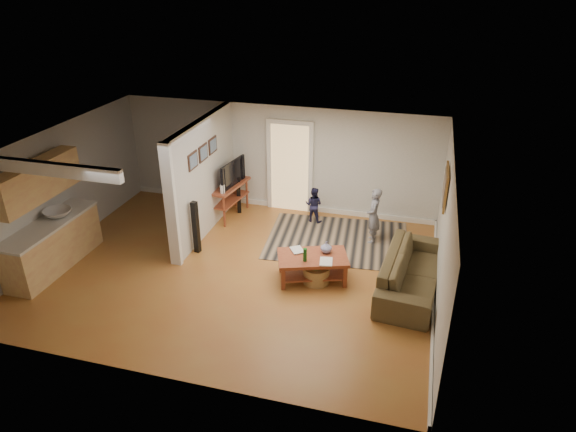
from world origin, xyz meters
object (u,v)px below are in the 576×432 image
at_px(toy_basket, 316,273).
at_px(tv_console, 230,188).
at_px(coffee_table, 313,261).
at_px(speaker_left, 196,227).
at_px(sofa, 410,288).
at_px(child, 371,241).
at_px(speaker_right, 239,195).
at_px(toddler, 313,221).

bearing_deg(toy_basket, tv_console, 139.12).
relative_size(coffee_table, speaker_left, 1.29).
height_order(sofa, child, child).
bearing_deg(speaker_right, toddler, -18.26).
distance_m(tv_console, speaker_left, 1.75).
bearing_deg(tv_console, coffee_table, -32.47).
distance_m(speaker_left, child, 3.72).
height_order(tv_console, speaker_right, tv_console).
bearing_deg(speaker_left, child, 30.93).
bearing_deg(speaker_left, coffee_table, 0.45).
bearing_deg(sofa, coffee_table, 100.54).
height_order(tv_console, toy_basket, tv_console).
relative_size(speaker_left, toddler, 1.35).
relative_size(sofa, toddler, 2.90).
height_order(sofa, toddler, toddler).
bearing_deg(toddler, child, 162.74).
relative_size(sofa, tv_console, 1.83).
xyz_separation_m(coffee_table, toy_basket, (0.08, -0.08, -0.21)).
relative_size(sofa, toy_basket, 4.87).
distance_m(sofa, child, 1.83).
xyz_separation_m(speaker_left, speaker_right, (0.19, 1.98, -0.12)).
bearing_deg(sofa, toddler, 51.80).
height_order(coffee_table, tv_console, tv_console).
bearing_deg(tv_console, toddler, 15.33).
distance_m(coffee_table, child, 2.01).
xyz_separation_m(tv_console, child, (3.35, -0.36, -0.72)).
height_order(speaker_left, toddler, speaker_left).
xyz_separation_m(speaker_left, toy_basket, (2.60, -0.45, -0.38)).
height_order(child, toddler, child).
xyz_separation_m(sofa, speaker_left, (-4.30, 0.21, 0.56)).
bearing_deg(coffee_table, speaker_right, 134.80).
bearing_deg(toy_basket, toddler, 103.89).
relative_size(speaker_right, toy_basket, 1.80).
distance_m(sofa, coffee_table, 1.83).
relative_size(tv_console, speaker_right, 1.48).
distance_m(speaker_right, toddler, 1.86).
distance_m(coffee_table, tv_console, 3.26).
relative_size(sofa, speaker_left, 2.15).
xyz_separation_m(toy_basket, toddler, (-0.60, 2.43, -0.18)).
distance_m(coffee_table, speaker_left, 2.55).
xyz_separation_m(tv_console, speaker_left, (-0.06, -1.74, -0.16)).
bearing_deg(child, toy_basket, -27.70).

